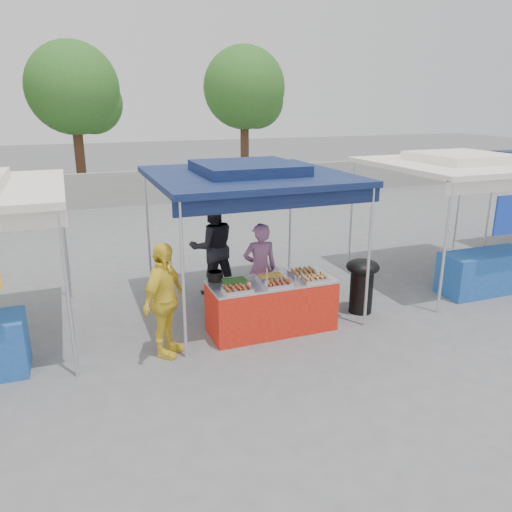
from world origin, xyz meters
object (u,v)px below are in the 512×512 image
object	(u,v)px
vendor_table	(272,305)
vendor_woman	(260,269)
cooking_pot	(215,276)
customer_person	(164,300)
wok_burner	(362,281)
helper_man	(213,247)

from	to	relation	value
vendor_table	vendor_woman	size ratio (longest dim) A/B	1.24
cooking_pot	customer_person	size ratio (longest dim) A/B	0.15
vendor_woman	vendor_table	bearing A→B (deg)	90.23
wok_burner	vendor_woman	xyz separation A→B (m)	(-1.67, 0.59, 0.23)
vendor_table	wok_burner	xyz separation A→B (m)	(1.74, 0.12, 0.15)
cooking_pot	helper_man	xyz separation A→B (m)	(0.42, 1.58, 0.00)
cooking_pot	customer_person	world-z (taller)	customer_person
wok_burner	helper_man	xyz separation A→B (m)	(-2.16, 1.79, 0.35)
cooking_pot	wok_burner	distance (m)	2.61
wok_burner	customer_person	xyz separation A→B (m)	(-3.49, -0.33, 0.27)
wok_burner	helper_man	world-z (taller)	helper_man
vendor_woman	customer_person	xyz separation A→B (m)	(-1.82, -0.92, 0.04)
wok_burner	helper_man	distance (m)	2.83
vendor_table	cooking_pot	distance (m)	1.02
vendor_table	vendor_woman	xyz separation A→B (m)	(0.08, 0.71, 0.38)
helper_man	wok_burner	bearing A→B (deg)	140.14
vendor_table	vendor_woman	bearing A→B (deg)	83.83
vendor_woman	customer_person	world-z (taller)	customer_person
wok_burner	customer_person	size ratio (longest dim) A/B	0.57
vendor_table	wok_burner	distance (m)	1.75
vendor_woman	customer_person	bearing A→B (deg)	33.28
vendor_table	helper_man	xyz separation A→B (m)	(-0.41, 1.91, 0.50)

